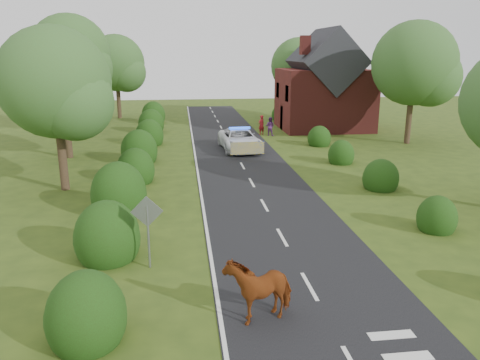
{
  "coord_description": "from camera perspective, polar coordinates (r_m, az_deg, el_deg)",
  "views": [
    {
      "loc": [
        -3.78,
        -12.76,
        7.06
      ],
      "look_at": [
        -1.16,
        8.02,
        1.3
      ],
      "focal_mm": 35.0,
      "sensor_mm": 36.0,
      "label": 1
    }
  ],
  "objects": [
    {
      "name": "ground",
      "position": [
        15.06,
        8.44,
        -12.76
      ],
      "size": [
        120.0,
        120.0,
        0.0
      ],
      "primitive_type": "plane",
      "color": "#314716"
    },
    {
      "name": "road",
      "position": [
        28.89,
        0.56,
        1.25
      ],
      "size": [
        6.0,
        70.0,
        0.02
      ],
      "primitive_type": "cube",
      "color": "black",
      "rests_on": "ground"
    },
    {
      "name": "road_markings",
      "position": [
        26.72,
        -2.24,
        0.1
      ],
      "size": [
        4.96,
        70.0,
        0.01
      ],
      "color": "white",
      "rests_on": "road"
    },
    {
      "name": "hedgerow_left",
      "position": [
        25.4,
        -13.12,
        0.58
      ],
      "size": [
        2.75,
        50.41,
        3.0
      ],
      "color": "#1E340F",
      "rests_on": "ground"
    },
    {
      "name": "hedgerow_right",
      "position": [
        26.91,
        15.74,
        0.8
      ],
      "size": [
        2.1,
        45.78,
        2.1
      ],
      "color": "#1E340F",
      "rests_on": "ground"
    },
    {
      "name": "tree_left_a",
      "position": [
        25.38,
        -21.13,
        10.49
      ],
      "size": [
        5.74,
        5.6,
        8.38
      ],
      "color": "#332316",
      "rests_on": "ground"
    },
    {
      "name": "tree_left_b",
      "position": [
        33.52,
        -20.43,
        10.99
      ],
      "size": [
        5.74,
        5.6,
        8.07
      ],
      "color": "#332316",
      "rests_on": "ground"
    },
    {
      "name": "tree_left_c",
      "position": [
        43.51,
        -19.59,
        13.83
      ],
      "size": [
        6.97,
        6.8,
        10.22
      ],
      "color": "#332316",
      "rests_on": "ground"
    },
    {
      "name": "tree_left_d",
      "position": [
        53.02,
        -14.57,
        13.37
      ],
      "size": [
        6.15,
        6.0,
        8.89
      ],
      "color": "#332316",
      "rests_on": "ground"
    },
    {
      "name": "tree_right_b",
      "position": [
        39.04,
        20.93,
        12.75
      ],
      "size": [
        6.56,
        6.4,
        9.4
      ],
      "color": "#332316",
      "rests_on": "ground"
    },
    {
      "name": "tree_right_c",
      "position": [
        52.29,
        7.48,
        13.37
      ],
      "size": [
        6.15,
        6.0,
        8.58
      ],
      "color": "#332316",
      "rests_on": "ground"
    },
    {
      "name": "road_sign",
      "position": [
        15.76,
        -11.21,
        -4.99
      ],
      "size": [
        1.06,
        0.08,
        2.53
      ],
      "color": "gray",
      "rests_on": "ground"
    },
    {
      "name": "house",
      "position": [
        44.88,
        10.23,
        10.96
      ],
      "size": [
        8.0,
        7.4,
        9.17
      ],
      "color": "maroon",
      "rests_on": "ground"
    },
    {
      "name": "cow",
      "position": [
        13.16,
        2.31,
        -13.35
      ],
      "size": [
        2.34,
        1.79,
        1.48
      ],
      "primitive_type": "imported",
      "rotation": [
        0.0,
        0.0,
        -1.2
      ],
      "color": "maroon",
      "rests_on": "ground"
    },
    {
      "name": "police_van",
      "position": [
        34.67,
        -0.05,
        4.95
      ],
      "size": [
        2.94,
        5.82,
        1.71
      ],
      "rotation": [
        0.0,
        0.0,
        0.06
      ],
      "color": "white",
      "rests_on": "ground"
    },
    {
      "name": "pedestrian_red",
      "position": [
        41.21,
        2.62,
        6.71
      ],
      "size": [
        0.75,
        0.68,
        1.72
      ],
      "primitive_type": "imported",
      "rotation": [
        0.0,
        0.0,
        3.7
      ],
      "color": "maroon",
      "rests_on": "ground"
    },
    {
      "name": "pedestrian_purple",
      "position": [
        40.81,
        3.67,
        6.54
      ],
      "size": [
        0.99,
        0.93,
        1.62
      ],
      "primitive_type": "imported",
      "rotation": [
        0.0,
        0.0,
        2.61
      ],
      "color": "#592665",
      "rests_on": "ground"
    }
  ]
}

